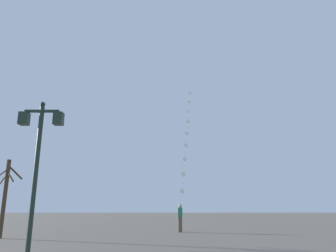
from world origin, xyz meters
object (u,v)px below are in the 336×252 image
Objects in this scene: bare_tree at (5,195)px; kite_train at (186,140)px; kite_flyer at (180,217)px; twin_lantern_lamp_post at (38,147)px.

kite_train is at bearing 46.85° from bare_tree.
kite_train reaches higher than kite_flyer.
kite_train is (5.74, 17.53, 3.92)m from twin_lantern_lamp_post.
twin_lantern_lamp_post is 8.17m from bare_tree.
twin_lantern_lamp_post is 12.28m from kite_flyer.
kite_train is 7.92× the size of kite_flyer.
twin_lantern_lamp_post is 1.22× the size of bare_tree.
bare_tree is (-9.11, -4.13, 1.20)m from kite_flyer.
twin_lantern_lamp_post is at bearing 163.86° from kite_flyer.
bare_tree is (-9.98, -10.64, -5.12)m from kite_train.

